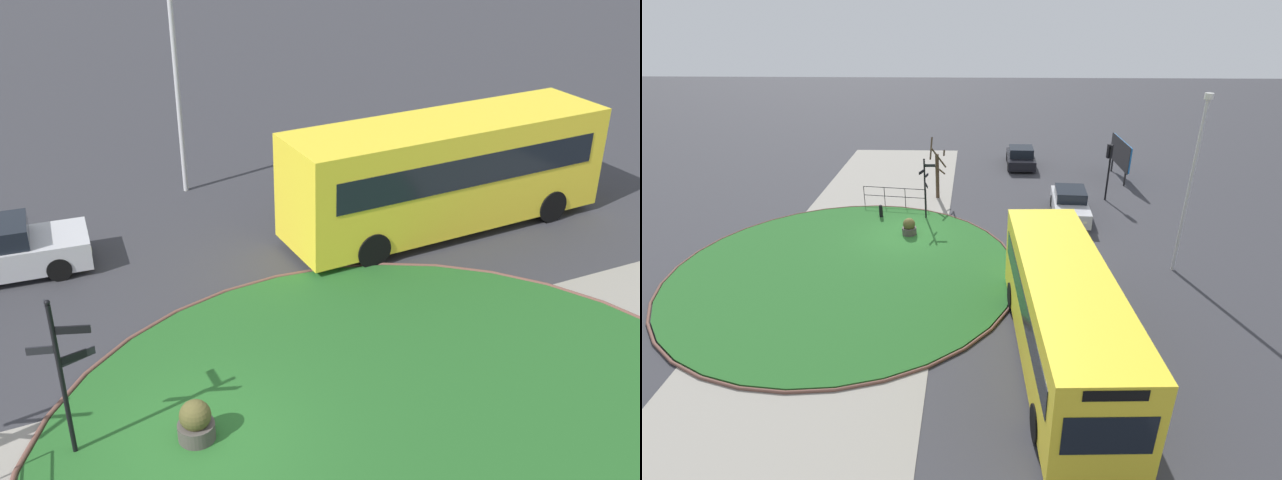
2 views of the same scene
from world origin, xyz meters
TOP-DOWN VIEW (x-y plane):
  - ground at (0.00, 0.00)m, footprint 120.00×120.00m
  - grass_island at (3.63, -2.14)m, footprint 14.71×14.71m
  - grass_kerb_ring at (3.63, -2.14)m, footprint 15.02×15.02m
  - signpost_directional at (-2.14, 0.82)m, footprint 1.14×0.79m
  - bus_yellow at (9.32, 6.19)m, footprint 9.89×2.96m
  - lamppost_tall at (3.09, 12.08)m, footprint 0.32×0.32m
  - planter_near_signpost at (-0.04, 0.17)m, footprint 0.71×0.71m

SIDE VIEW (x-z plane):
  - ground at x=0.00m, z-range 0.00..0.00m
  - grass_island at x=3.63m, z-range 0.00..0.10m
  - grass_kerb_ring at x=3.63m, z-range 0.00..0.11m
  - planter_near_signpost at x=-0.04m, z-range -0.04..0.90m
  - bus_yellow at x=9.32m, z-range 0.12..3.43m
  - signpost_directional at x=-2.14m, z-range 0.27..3.63m
  - lamppost_tall at x=3.09m, z-range 0.29..7.77m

